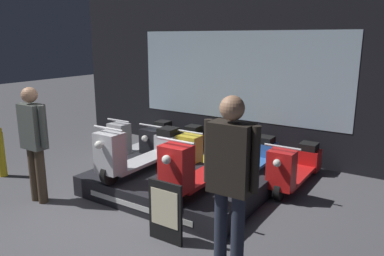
% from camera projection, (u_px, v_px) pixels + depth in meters
% --- Properties ---
extents(ground_plane, '(30.00, 30.00, 0.00)m').
position_uv_depth(ground_plane, '(104.00, 225.00, 4.67)').
color(ground_plane, '#4C4C51').
extents(shop_wall_back, '(7.95, 0.09, 3.20)m').
position_uv_depth(shop_wall_back, '(237.00, 73.00, 7.24)').
color(shop_wall_back, black).
rests_on(shop_wall_back, ground_plane).
extents(display_platform, '(2.47, 1.57, 0.30)m').
position_uv_depth(display_platform, '(172.00, 186.00, 5.48)').
color(display_platform, black).
rests_on(display_platform, ground_plane).
extents(scooter_display_left, '(0.52, 1.76, 0.81)m').
position_uv_depth(scooter_display_left, '(141.00, 151.00, 5.65)').
color(scooter_display_left, black).
rests_on(scooter_display_left, display_platform).
extents(scooter_display_right, '(0.52, 1.76, 0.81)m').
position_uv_depth(scooter_display_right, '(204.00, 164.00, 5.06)').
color(scooter_display_right, black).
rests_on(scooter_display_right, display_platform).
extents(scooter_backrow_0, '(0.52, 1.76, 0.81)m').
position_uv_depth(scooter_backrow_0, '(142.00, 138.00, 7.52)').
color(scooter_backrow_0, black).
rests_on(scooter_backrow_0, ground_plane).
extents(scooter_backrow_1, '(0.52, 1.76, 0.81)m').
position_uv_depth(scooter_backrow_1, '(174.00, 144.00, 7.10)').
color(scooter_backrow_1, black).
rests_on(scooter_backrow_1, ground_plane).
extents(scooter_backrow_2, '(0.52, 1.76, 0.81)m').
position_uv_depth(scooter_backrow_2, '(209.00, 150.00, 6.69)').
color(scooter_backrow_2, black).
rests_on(scooter_backrow_2, ground_plane).
extents(scooter_backrow_3, '(0.52, 1.76, 0.81)m').
position_uv_depth(scooter_backrow_3, '(249.00, 158.00, 6.27)').
color(scooter_backrow_3, black).
rests_on(scooter_backrow_3, ground_plane).
extents(scooter_backrow_4, '(0.52, 1.76, 0.81)m').
position_uv_depth(scooter_backrow_4, '(295.00, 166.00, 5.85)').
color(scooter_backrow_4, black).
rests_on(scooter_backrow_4, ground_plane).
extents(person_left_browsing, '(0.52, 0.21, 1.63)m').
position_uv_depth(person_left_browsing, '(34.00, 138.00, 5.13)').
color(person_left_browsing, '#473828').
rests_on(person_left_browsing, ground_plane).
extents(person_right_browsing, '(0.57, 0.23, 1.77)m').
position_uv_depth(person_right_browsing, '(230.00, 173.00, 3.49)').
color(person_right_browsing, '#232838').
rests_on(person_right_browsing, ground_plane).
extents(price_sign_board, '(0.45, 0.04, 0.73)m').
position_uv_depth(price_sign_board, '(165.00, 212.00, 4.20)').
color(price_sign_board, black).
rests_on(price_sign_board, ground_plane).
extents(street_bollard, '(0.13, 0.13, 0.85)m').
position_uv_depth(street_bollard, '(1.00, 152.00, 6.21)').
color(street_bollard, gold).
rests_on(street_bollard, ground_plane).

